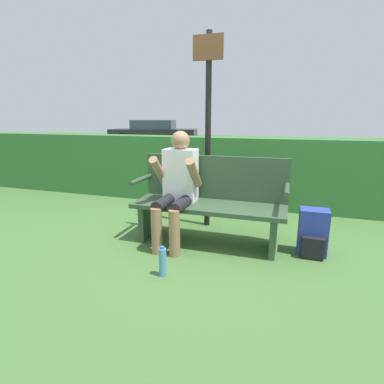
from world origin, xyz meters
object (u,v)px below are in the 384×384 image
Objects in this scene: park_bench at (210,201)px; signpost at (208,121)px; person_seated at (177,184)px; backpack at (313,233)px; water_bottle at (163,262)px; parked_car at (154,132)px.

signpost is at bearing 108.64° from park_bench.
park_bench is 0.97m from signpost.
backpack is (1.39, 0.10, -0.43)m from person_seated.
water_bottle is 0.12× the size of signpost.
park_bench is 13.02m from parked_car.
water_bottle is (0.14, -0.74, -0.52)m from person_seated.
parked_car is (-5.67, 11.70, -0.07)m from person_seated.
parked_car is (-7.06, 11.59, 0.36)m from backpack.
signpost is 12.56m from parked_car.
park_bench reaches higher than backpack.
park_bench is at bearing -73.31° from parked_car.
parked_car is (-6.00, 11.56, 0.13)m from park_bench.
backpack is at bearing 4.26° from person_seated.
signpost is at bearing 88.50° from water_bottle.
water_bottle is at bearing -75.70° from parked_car.
park_bench reaches higher than water_bottle.
person_seated reaches higher than water_bottle.
backpack is 1.51m from water_bottle.
person_seated is 0.92m from water_bottle.
parked_car is at bearing 115.03° from water_bottle.
park_bench is 1.35× the size of person_seated.
person_seated is 0.53× the size of signpost.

